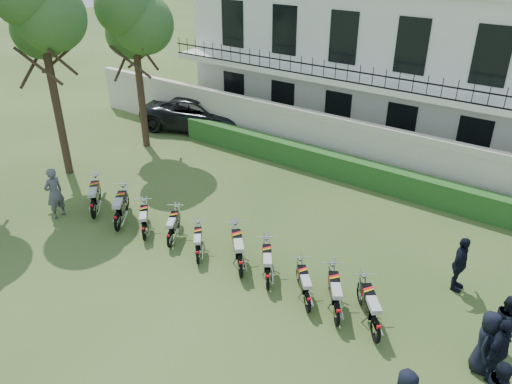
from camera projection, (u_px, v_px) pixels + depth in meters
ground at (230, 259)px, 15.75m from camera, size 100.00×100.00×0.00m
perimeter_wall at (347, 145)px, 20.96m from camera, size 30.00×0.35×2.30m
hedge at (359, 172)px, 20.19m from camera, size 18.00×0.60×1.00m
building at (406, 58)px, 24.06m from camera, size 20.40×9.60×7.40m
tree_west_mid at (38, 8)px, 18.18m from camera, size 3.40×3.20×8.82m
tree_west_near at (133, 17)px, 21.17m from camera, size 3.40×3.20×7.90m
motorcycle_0 at (92, 206)px, 17.68m from camera, size 1.55×1.60×1.16m
motorcycle_1 at (117, 218)px, 16.95m from camera, size 1.36×1.76×1.16m
motorcycle_2 at (144, 229)px, 16.47m from camera, size 1.30×1.36×0.98m
motorcycle_3 at (169, 236)px, 16.11m from camera, size 1.00×1.58×0.98m
motorcycle_4 at (198, 252)px, 15.33m from camera, size 1.13×1.37×0.92m
motorcycle_5 at (240, 262)px, 14.69m from camera, size 1.53×1.62×1.16m
motorcycle_6 at (268, 276)px, 14.21m from camera, size 1.19×1.59×1.04m
motorcycle_7 at (308, 298)px, 13.37m from camera, size 1.28×1.43×1.00m
motorcycle_8 at (337, 310)px, 12.90m from camera, size 1.22×1.72×1.10m
motorcycle_9 at (376, 325)px, 12.38m from camera, size 1.39×1.67×1.13m
suv at (201, 113)px, 25.56m from camera, size 6.57×4.53×1.67m
inspector at (54, 193)px, 17.63m from camera, size 0.46×0.70×1.90m
officer_2 at (499, 351)px, 11.13m from camera, size 0.68×1.11×1.76m
officer_3 at (486, 342)px, 11.45m from camera, size 0.53×0.81×1.66m
officer_4 at (507, 324)px, 12.00m from camera, size 0.74×0.88×1.63m
officer_5 at (460, 264)px, 14.06m from camera, size 0.43×1.01×1.71m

